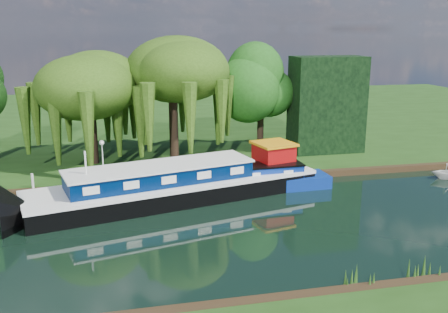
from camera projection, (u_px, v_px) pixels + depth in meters
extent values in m
plane|color=black|center=(92.00, 240.00, 25.87)|extent=(120.00, 120.00, 0.00)
cube|color=#19370F|center=(102.00, 121.00, 57.97)|extent=(120.00, 52.00, 0.45)
cube|color=black|center=(177.00, 192.00, 31.94)|extent=(19.04, 8.42, 1.24)
cube|color=silver|center=(176.00, 182.00, 31.76)|extent=(19.16, 8.53, 0.23)
cube|color=#02163F|center=(161.00, 174.00, 31.16)|extent=(11.90, 5.62, 0.98)
cube|color=silver|center=(160.00, 166.00, 31.03)|extent=(12.15, 5.87, 0.12)
cube|color=#990B0B|center=(274.00, 156.00, 34.63)|extent=(2.75, 2.75, 1.55)
cube|color=orange|center=(274.00, 144.00, 34.41)|extent=(3.06, 3.06, 0.17)
cylinder|color=silver|center=(86.00, 172.00, 29.04)|extent=(0.10, 0.10, 2.48)
cube|color=navy|center=(235.00, 187.00, 33.39)|extent=(13.25, 2.71, 0.99)
cube|color=navy|center=(235.00, 174.00, 33.17)|extent=(9.28, 2.01, 0.82)
cube|color=black|center=(235.00, 167.00, 33.05)|extent=(9.39, 2.12, 0.11)
cube|color=silver|center=(186.00, 181.00, 31.52)|extent=(0.66, 0.08, 0.35)
cube|color=silver|center=(222.00, 178.00, 32.08)|extent=(0.66, 0.08, 0.35)
cube|color=silver|center=(256.00, 176.00, 32.65)|extent=(0.66, 0.08, 0.35)
cube|color=silver|center=(288.00, 173.00, 33.22)|extent=(0.66, 0.08, 0.35)
imported|color=silver|center=(448.00, 179.00, 36.41)|extent=(2.86, 2.63, 1.26)
cylinder|color=black|center=(93.00, 133.00, 38.43)|extent=(0.63, 0.63, 4.84)
ellipsoid|color=#26460F|center=(90.00, 87.00, 37.57)|extent=(6.76, 6.76, 4.37)
cylinder|color=black|center=(174.00, 128.00, 39.01)|extent=(0.75, 0.75, 5.29)
ellipsoid|color=#26460F|center=(173.00, 79.00, 38.06)|extent=(7.22, 7.22, 4.67)
cylinder|color=black|center=(261.00, 116.00, 42.23)|extent=(0.60, 0.60, 6.00)
ellipsoid|color=#194611|center=(261.00, 87.00, 41.62)|extent=(4.80, 4.80, 4.80)
cube|color=black|center=(327.00, 104.00, 41.97)|extent=(6.00, 3.00, 8.00)
cylinder|color=silver|center=(103.00, 160.00, 35.52)|extent=(0.10, 0.10, 2.20)
sphere|color=white|center=(102.00, 143.00, 35.20)|extent=(0.36, 0.36, 0.36)
cylinder|color=silver|center=(33.00, 181.00, 32.74)|extent=(0.16, 0.16, 1.00)
cylinder|color=silver|center=(140.00, 174.00, 34.20)|extent=(0.16, 0.16, 1.00)
cylinder|color=silver|center=(225.00, 169.00, 35.46)|extent=(0.16, 0.16, 1.00)
cone|color=#244C14|center=(420.00, 270.00, 21.47)|extent=(1.20, 1.20, 1.10)
cone|color=#244C14|center=(357.00, 278.00, 20.75)|extent=(1.20, 1.20, 1.10)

